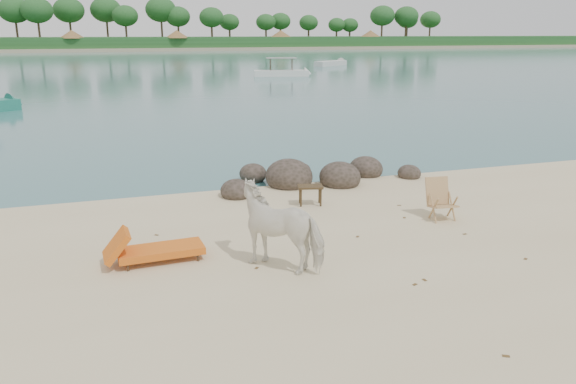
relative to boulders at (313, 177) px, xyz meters
name	(u,v)px	position (x,y,z in m)	size (l,w,h in m)	color
water	(127,59)	(-1.52, 84.03, -0.19)	(400.00, 400.00, 0.00)	#326563
far_shore	(115,47)	(-1.52, 164.03, -0.19)	(420.00, 90.00, 1.40)	tan
far_scenery	(117,37)	(-1.49, 130.73, 2.95)	(420.00, 18.00, 9.50)	#1E4C1E
boulders	(313,177)	(0.00, 0.00, 0.00)	(6.16, 2.66, 1.01)	#2D271E
cow	(283,227)	(-2.61, -5.40, 0.58)	(0.83, 1.83, 1.54)	white
side_table	(310,197)	(-0.83, -2.03, 0.05)	(0.61, 0.40, 0.50)	black
lounge_chair	(161,247)	(-4.76, -4.52, 0.10)	(1.99, 0.70, 0.60)	orange
deck_chair	(443,201)	(1.70, -4.05, 0.28)	(0.60, 0.66, 0.94)	tan
boat_mid	(281,61)	(11.49, 40.03, 1.29)	(6.08, 1.37, 2.96)	silver
boat_far	(331,62)	(23.20, 55.67, 0.17)	(6.37, 1.43, 0.74)	silver
dead_leaves	(384,255)	(-0.56, -5.55, -0.19)	(7.23, 6.66, 0.00)	brown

